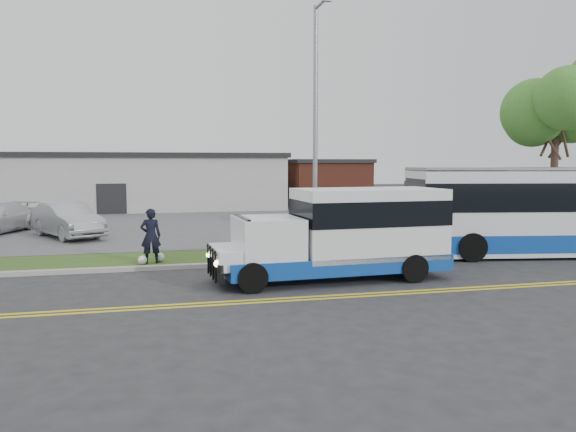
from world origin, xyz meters
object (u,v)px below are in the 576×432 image
object	(u,v)px
tree_east	(557,104)
transit_bus	(567,211)
shuttle_bus	(347,231)
parked_car_a	(68,220)
pedestrian	(151,236)
streetlight_near	(316,121)

from	to	relation	value
tree_east	transit_bus	distance (m)	5.21
shuttle_bus	transit_bus	distance (m)	10.32
tree_east	parked_car_a	bearing A→B (deg)	162.12
transit_bus	pedestrian	world-z (taller)	transit_bus
transit_bus	streetlight_near	bearing A→B (deg)	177.14
tree_east	streetlight_near	size ratio (longest dim) A/B	0.88
streetlight_near	shuttle_bus	xyz separation A→B (m)	(-0.29, -4.49, -3.72)
parked_car_a	tree_east	bearing A→B (deg)	-47.31
shuttle_bus	transit_bus	world-z (taller)	transit_bus
tree_east	transit_bus	bearing A→B (deg)	-117.44
shuttle_bus	pedestrian	xyz separation A→B (m)	(-6.01, 3.67, -0.44)
transit_bus	pedestrian	xyz separation A→B (m)	(-16.05, 1.30, -0.68)
parked_car_a	transit_bus	bearing A→B (deg)	-54.28
streetlight_near	shuttle_bus	bearing A→B (deg)	-93.66
pedestrian	parked_car_a	bearing A→B (deg)	-65.82
shuttle_bus	pedestrian	distance (m)	7.05
shuttle_bus	parked_car_a	xyz separation A→B (m)	(-9.88, 11.59, -0.59)
transit_bus	pedestrian	size ratio (longest dim) A/B	6.55
pedestrian	parked_car_a	size ratio (longest dim) A/B	0.39
streetlight_near	shuttle_bus	world-z (taller)	streetlight_near
streetlight_near	shuttle_bus	size ratio (longest dim) A/B	1.27
shuttle_bus	parked_car_a	world-z (taller)	shuttle_bus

